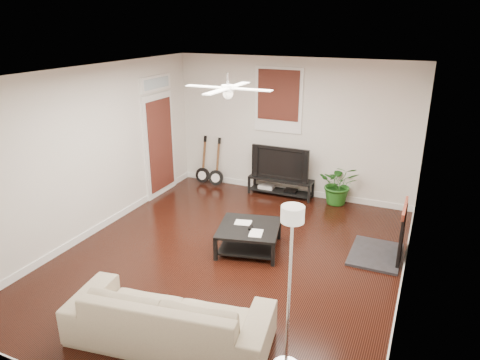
% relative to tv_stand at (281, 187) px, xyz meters
% --- Properties ---
extents(room, '(5.01, 6.01, 2.81)m').
position_rel_tv_stand_xyz_m(room, '(0.13, -2.78, 1.21)').
color(room, black).
rests_on(room, ground).
extents(brick_accent, '(0.02, 2.20, 2.80)m').
position_rel_tv_stand_xyz_m(brick_accent, '(2.62, -1.78, 1.21)').
color(brick_accent, '#B25139').
rests_on(brick_accent, floor).
extents(fireplace, '(0.80, 1.10, 0.92)m').
position_rel_tv_stand_xyz_m(fireplace, '(2.33, -1.78, 0.27)').
color(fireplace, black).
rests_on(fireplace, floor).
extents(window_back, '(1.00, 0.06, 1.30)m').
position_rel_tv_stand_xyz_m(window_back, '(-0.17, 0.19, 1.76)').
color(window_back, '#39160F').
rests_on(window_back, wall_back).
extents(door_left, '(0.08, 1.00, 2.50)m').
position_rel_tv_stand_xyz_m(door_left, '(-2.33, -0.88, 1.06)').
color(door_left, white).
rests_on(door_left, wall_left).
extents(tv_stand, '(1.34, 0.36, 0.38)m').
position_rel_tv_stand_xyz_m(tv_stand, '(0.00, 0.00, 0.00)').
color(tv_stand, black).
rests_on(tv_stand, floor).
extents(tv, '(1.20, 0.16, 0.69)m').
position_rel_tv_stand_xyz_m(tv, '(0.00, 0.02, 0.54)').
color(tv, black).
rests_on(tv, tv_stand).
extents(coffee_table, '(1.12, 1.12, 0.39)m').
position_rel_tv_stand_xyz_m(coffee_table, '(0.29, -2.39, 0.01)').
color(coffee_table, black).
rests_on(coffee_table, floor).
extents(sofa, '(2.41, 1.23, 0.67)m').
position_rel_tv_stand_xyz_m(sofa, '(0.30, -4.72, 0.15)').
color(sofa, tan).
rests_on(sofa, floor).
extents(floor_lamp, '(0.35, 0.35, 1.88)m').
position_rel_tv_stand_xyz_m(floor_lamp, '(1.65, -4.62, 0.75)').
color(floor_lamp, white).
rests_on(floor_lamp, floor).
extents(potted_plant, '(0.86, 0.78, 0.84)m').
position_rel_tv_stand_xyz_m(potted_plant, '(1.19, 0.04, 0.23)').
color(potted_plant, '#205D1A').
rests_on(potted_plant, floor).
extents(guitar_left, '(0.34, 0.24, 1.08)m').
position_rel_tv_stand_xyz_m(guitar_left, '(-1.83, -0.03, 0.35)').
color(guitar_left, black).
rests_on(guitar_left, floor).
extents(guitar_right, '(0.36, 0.27, 1.08)m').
position_rel_tv_stand_xyz_m(guitar_right, '(-1.48, -0.06, 0.35)').
color(guitar_right, black).
rests_on(guitar_right, floor).
extents(ceiling_fan, '(1.24, 1.24, 0.32)m').
position_rel_tv_stand_xyz_m(ceiling_fan, '(0.13, -2.78, 2.41)').
color(ceiling_fan, white).
rests_on(ceiling_fan, ceiling).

